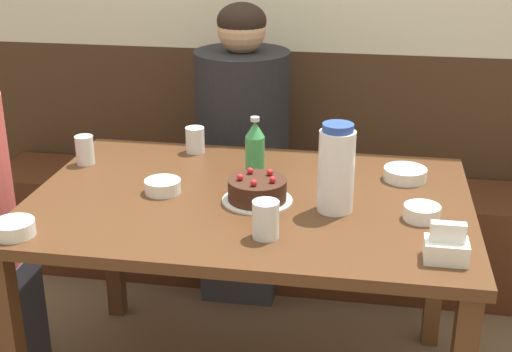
{
  "coord_description": "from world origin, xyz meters",
  "views": [
    {
      "loc": [
        0.36,
        -1.98,
        1.6
      ],
      "look_at": [
        0.01,
        0.05,
        0.78
      ],
      "focal_mm": 50.0,
      "sensor_mm": 36.0,
      "label": 1
    }
  ],
  "objects_px": {
    "bowl_rice_small": "(14,228)",
    "bowl_side_dish": "(163,186)",
    "water_pitcher": "(336,169)",
    "glass_shot_small": "(85,150)",
    "soju_bottle": "(255,149)",
    "birthday_cake": "(257,191)",
    "glass_water_tall": "(266,219)",
    "bowl_sauce_shallow": "(405,174)",
    "napkin_holder": "(446,247)",
    "bowl_soup_white": "(422,213)",
    "person_teal_shirt": "(243,154)",
    "bench_seat": "(283,230)",
    "glass_tumbler_short": "(195,140)"
  },
  "relations": [
    {
      "from": "bowl_sauce_shallow",
      "to": "napkin_holder",
      "type": "bearing_deg",
      "value": -80.76
    },
    {
      "from": "soju_bottle",
      "to": "glass_shot_small",
      "type": "height_order",
      "value": "soju_bottle"
    },
    {
      "from": "glass_water_tall",
      "to": "bowl_sauce_shallow",
      "type": "bearing_deg",
      "value": 52.0
    },
    {
      "from": "water_pitcher",
      "to": "bowl_soup_white",
      "type": "height_order",
      "value": "water_pitcher"
    },
    {
      "from": "bowl_rice_small",
      "to": "bench_seat",
      "type": "bearing_deg",
      "value": 63.99
    },
    {
      "from": "bowl_rice_small",
      "to": "glass_shot_small",
      "type": "height_order",
      "value": "glass_shot_small"
    },
    {
      "from": "bench_seat",
      "to": "person_teal_shirt",
      "type": "bearing_deg",
      "value": -144.13
    },
    {
      "from": "glass_shot_small",
      "to": "person_teal_shirt",
      "type": "xyz_separation_m",
      "value": [
        0.45,
        0.53,
        -0.18
      ]
    },
    {
      "from": "bowl_rice_small",
      "to": "bowl_side_dish",
      "type": "distance_m",
      "value": 0.48
    },
    {
      "from": "bench_seat",
      "to": "napkin_holder",
      "type": "distance_m",
      "value": 1.39
    },
    {
      "from": "bowl_side_dish",
      "to": "person_teal_shirt",
      "type": "distance_m",
      "value": 0.75
    },
    {
      "from": "bowl_soup_white",
      "to": "glass_tumbler_short",
      "type": "bearing_deg",
      "value": 149.98
    },
    {
      "from": "bench_seat",
      "to": "glass_shot_small",
      "type": "bearing_deg",
      "value": -133.59
    },
    {
      "from": "bench_seat",
      "to": "bowl_soup_white",
      "type": "distance_m",
      "value": 1.17
    },
    {
      "from": "bench_seat",
      "to": "glass_water_tall",
      "type": "relative_size",
      "value": 24.81
    },
    {
      "from": "birthday_cake",
      "to": "water_pitcher",
      "type": "xyz_separation_m",
      "value": [
        0.24,
        -0.02,
        0.09
      ]
    },
    {
      "from": "person_teal_shirt",
      "to": "soju_bottle",
      "type": "bearing_deg",
      "value": 14.98
    },
    {
      "from": "soju_bottle",
      "to": "glass_shot_small",
      "type": "relative_size",
      "value": 2.04
    },
    {
      "from": "birthday_cake",
      "to": "glass_water_tall",
      "type": "xyz_separation_m",
      "value": [
        0.06,
        -0.24,
        0.02
      ]
    },
    {
      "from": "bench_seat",
      "to": "birthday_cake",
      "type": "bearing_deg",
      "value": -88.06
    },
    {
      "from": "napkin_holder",
      "to": "bowl_soup_white",
      "type": "height_order",
      "value": "napkin_holder"
    },
    {
      "from": "bowl_sauce_shallow",
      "to": "glass_water_tall",
      "type": "distance_m",
      "value": 0.62
    },
    {
      "from": "water_pitcher",
      "to": "bowl_rice_small",
      "type": "bearing_deg",
      "value": -159.57
    },
    {
      "from": "bowl_sauce_shallow",
      "to": "glass_water_tall",
      "type": "relative_size",
      "value": 1.33
    },
    {
      "from": "bench_seat",
      "to": "birthday_cake",
      "type": "distance_m",
      "value": 1.02
    },
    {
      "from": "bowl_rice_small",
      "to": "water_pitcher",
      "type": "bearing_deg",
      "value": 20.43
    },
    {
      "from": "glass_water_tall",
      "to": "glass_shot_small",
      "type": "xyz_separation_m",
      "value": [
        -0.7,
        0.45,
        -0.0
      ]
    },
    {
      "from": "soju_bottle",
      "to": "bowl_rice_small",
      "type": "bearing_deg",
      "value": -136.59
    },
    {
      "from": "bench_seat",
      "to": "water_pitcher",
      "type": "xyz_separation_m",
      "value": [
        0.26,
        -0.88,
        0.64
      ]
    },
    {
      "from": "person_teal_shirt",
      "to": "bench_seat",
      "type": "bearing_deg",
      "value": 125.87
    },
    {
      "from": "bowl_rice_small",
      "to": "glass_water_tall",
      "type": "bearing_deg",
      "value": 8.87
    },
    {
      "from": "water_pitcher",
      "to": "bowl_rice_small",
      "type": "xyz_separation_m",
      "value": [
        -0.85,
        -0.32,
        -0.11
      ]
    },
    {
      "from": "birthday_cake",
      "to": "glass_water_tall",
      "type": "height_order",
      "value": "glass_water_tall"
    },
    {
      "from": "birthday_cake",
      "to": "person_teal_shirt",
      "type": "distance_m",
      "value": 0.78
    },
    {
      "from": "soju_bottle",
      "to": "person_teal_shirt",
      "type": "relative_size",
      "value": 0.17
    },
    {
      "from": "bowl_soup_white",
      "to": "person_teal_shirt",
      "type": "relative_size",
      "value": 0.09
    },
    {
      "from": "napkin_holder",
      "to": "birthday_cake",
      "type": "bearing_deg",
      "value": 151.44
    },
    {
      "from": "bowl_side_dish",
      "to": "bowl_sauce_shallow",
      "type": "relative_size",
      "value": 0.81
    },
    {
      "from": "bench_seat",
      "to": "bowl_soup_white",
      "type": "xyz_separation_m",
      "value": [
        0.51,
        -0.91,
        0.53
      ]
    },
    {
      "from": "bench_seat",
      "to": "person_teal_shirt",
      "type": "xyz_separation_m",
      "value": [
        -0.16,
        -0.11,
        0.38
      ]
    },
    {
      "from": "water_pitcher",
      "to": "bowl_soup_white",
      "type": "relative_size",
      "value": 2.52
    },
    {
      "from": "birthday_cake",
      "to": "soju_bottle",
      "type": "bearing_deg",
      "value": 101.68
    },
    {
      "from": "birthday_cake",
      "to": "bowl_rice_small",
      "type": "xyz_separation_m",
      "value": [
        -0.61,
        -0.34,
        -0.01
      ]
    },
    {
      "from": "bowl_soup_white",
      "to": "bowl_sauce_shallow",
      "type": "xyz_separation_m",
      "value": [
        -0.04,
        0.3,
        -0.0
      ]
    },
    {
      "from": "bowl_side_dish",
      "to": "person_teal_shirt",
      "type": "bearing_deg",
      "value": 81.03
    },
    {
      "from": "soju_bottle",
      "to": "bowl_soup_white",
      "type": "distance_m",
      "value": 0.59
    },
    {
      "from": "water_pitcher",
      "to": "person_teal_shirt",
      "type": "bearing_deg",
      "value": 118.78
    },
    {
      "from": "glass_water_tall",
      "to": "glass_tumbler_short",
      "type": "relative_size",
      "value": 1.14
    },
    {
      "from": "bowl_rice_small",
      "to": "person_teal_shirt",
      "type": "distance_m",
      "value": 1.18
    },
    {
      "from": "soju_bottle",
      "to": "bowl_soup_white",
      "type": "relative_size",
      "value": 1.94
    }
  ]
}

